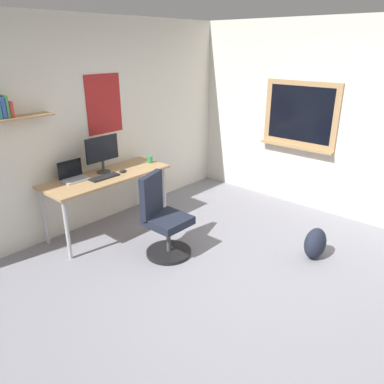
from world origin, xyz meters
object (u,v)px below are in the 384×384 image
Objects in this scene: desk at (107,180)px; office_chair at (163,221)px; keyboard at (105,177)px; coffee_mug at (150,159)px; backpack at (315,243)px; laptop at (73,175)px; computer_mouse at (123,171)px; monitor_primary at (102,152)px.

desk is 1.70× the size of office_chair.
desk is at bearing 43.90° from keyboard.
backpack is (0.40, -2.27, -0.62)m from coffee_mug.
coffee_mug reaches higher than keyboard.
laptop is 0.85× the size of backpack.
computer_mouse is at bearing 0.00° from keyboard.
coffee_mug is at bearing 100.12° from backpack.
monitor_primary is 1.28× the size of backpack.
backpack is at bearing -58.92° from laptop.
computer_mouse is (0.56, -0.23, -0.04)m from laptop.
coffee_mug is 2.39m from backpack.
coffee_mug reaches higher than desk.
laptop is 0.67× the size of monitor_primary.
desk is 4.44× the size of backpack.
desk is 0.72m from coffee_mug.
keyboard is at bearing -38.67° from laptop.
coffee_mug is (0.79, 0.05, 0.04)m from keyboard.
keyboard is (0.28, -0.23, -0.04)m from laptop.
coffee_mug is (1.07, -0.18, -0.01)m from laptop.
laptop is at bearing 157.77° from desk.
monitor_primary is at bearing 131.89° from computer_mouse.
monitor_primary reaches higher than keyboard.
monitor_primary is at bearing 68.04° from desk.
office_chair reaches higher than coffee_mug.
backpack is (1.47, -2.44, -0.62)m from laptop.
desk is 0.23m from computer_mouse.
laptop is at bearing 121.08° from backpack.
office_chair is at bearing -125.53° from coffee_mug.
computer_mouse is 0.29× the size of backpack.
office_chair reaches higher than desk.
office_chair is 1.22m from monitor_primary.
office_chair is 0.95m from keyboard.
backpack is at bearing -61.77° from keyboard.
laptop is at bearing 141.33° from keyboard.
laptop is 0.36m from keyboard.
office_chair is (0.05, -0.95, -0.27)m from desk.
office_chair reaches higher than computer_mouse.
keyboard is 0.28m from computer_mouse.
laptop is 3.37× the size of coffee_mug.
office_chair is at bearing -89.63° from monitor_primary.
monitor_primary reaches higher than computer_mouse.
laptop reaches higher than coffee_mug.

